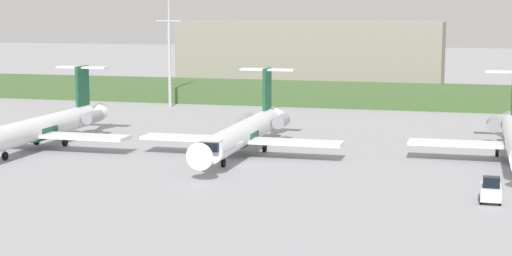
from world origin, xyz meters
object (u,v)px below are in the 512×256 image
Objects in this scene: antenna_mast at (169,52)px; baggage_tug at (491,191)px; regional_jet_nearest at (42,127)px; regional_jet_second at (244,132)px.

antenna_mast is 6.87× the size of baggage_tug.
antenna_mast is 76.93m from baggage_tug.
regional_jet_nearest is 1.41× the size of antenna_mast.
regional_jet_nearest reaches higher than baggage_tug.
regional_jet_nearest and regional_jet_second have the same top height.
antenna_mast is at bearing 131.63° from baggage_tug.
regional_jet_second is 31.38m from baggage_tug.
antenna_mast reaches higher than regional_jet_nearest.
baggage_tug is at bearing -48.37° from antenna_mast.
regional_jet_second is at bearing 5.46° from regional_jet_nearest.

